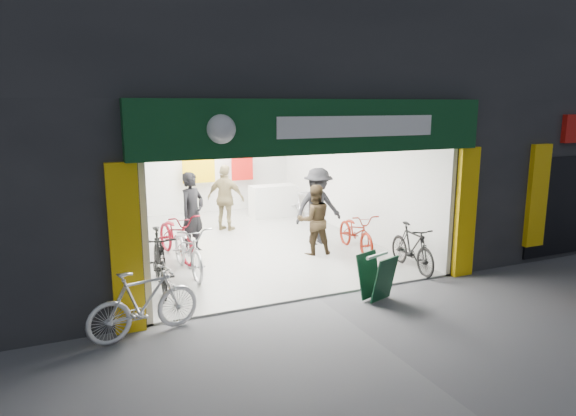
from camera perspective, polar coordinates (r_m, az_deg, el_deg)
ground at (r=9.36m, az=3.35°, el=-9.96°), size 60.00×60.00×0.00m
building at (r=13.67m, az=-2.84°, el=15.22°), size 17.00×10.27×8.00m
bike_left_front at (r=10.64m, az=-11.01°, el=-4.49°), size 0.78×2.04×1.06m
bike_left_midfront at (r=9.85m, az=-14.08°, el=-5.69°), size 0.66×1.93×1.14m
bike_left_midback at (r=11.74m, az=-12.30°, el=-3.00°), size 1.02×2.13×1.07m
bike_left_back at (r=13.13m, az=-16.69°, el=-1.69°), size 0.84×1.85×1.08m
bike_right_front at (r=10.98m, az=13.63°, el=-4.31°), size 0.63×1.68×0.99m
bike_right_mid at (r=12.09m, az=7.57°, el=-2.68°), size 0.86×1.90×0.96m
bike_right_back at (r=15.46m, az=1.49°, el=0.51°), size 0.61×1.63×0.96m
parked_bike at (r=8.03m, az=-15.69°, el=-10.09°), size 1.81×0.89×1.05m
customer_a at (r=12.03m, az=-10.57°, el=-0.56°), size 0.83×0.77×1.90m
customer_b at (r=11.69m, az=2.93°, el=-1.38°), size 0.89×0.74×1.64m
customer_c at (r=12.50m, az=3.35°, el=0.10°), size 1.28×0.80×1.91m
customer_d at (r=13.94m, az=-6.94°, el=1.05°), size 1.09×1.06×1.83m
sandwich_board at (r=9.24m, az=9.82°, el=-7.44°), size 0.68×0.69×0.82m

